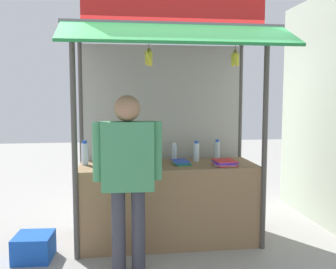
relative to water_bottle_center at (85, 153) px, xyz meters
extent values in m
plane|color=gray|center=(0.96, -0.09, -1.06)|extent=(20.00, 20.00, 0.00)
cube|color=olive|center=(0.96, -0.09, -0.60)|extent=(2.06, 0.76, 0.93)
cylinder|color=#4C4742|center=(-0.06, -0.47, 0.15)|extent=(0.06, 0.06, 2.42)
cylinder|color=#4C4742|center=(1.99, -0.47, 0.15)|extent=(0.06, 0.06, 2.42)
cylinder|color=#4C4742|center=(-0.06, 0.40, 0.15)|extent=(0.06, 0.06, 2.42)
cylinder|color=#4C4742|center=(1.99, 0.40, 0.15)|extent=(0.06, 0.06, 2.42)
cube|color=#B7B2A8|center=(0.96, 0.40, 0.12)|extent=(2.02, 0.04, 2.37)
cube|color=#3F3F44|center=(0.96, -0.14, 1.38)|extent=(2.26, 1.07, 0.04)
cube|color=#1E7A38|center=(0.96, -0.92, 1.24)|extent=(2.22, 0.51, 0.26)
cube|color=red|center=(0.96, -0.62, 1.57)|extent=(1.85, 0.04, 0.35)
cylinder|color=#59544C|center=(0.96, -0.57, 1.28)|extent=(1.96, 0.02, 0.02)
cylinder|color=silver|center=(0.00, 0.00, -0.01)|extent=(0.08, 0.08, 0.25)
cylinder|color=blue|center=(0.00, 0.00, 0.13)|extent=(0.05, 0.05, 0.03)
cylinder|color=silver|center=(1.33, 0.05, -0.02)|extent=(0.07, 0.07, 0.22)
cylinder|color=blue|center=(1.33, 0.05, 0.10)|extent=(0.05, 0.05, 0.03)
cylinder|color=silver|center=(1.07, 0.14, -0.04)|extent=(0.06, 0.06, 0.19)
cylinder|color=white|center=(1.07, 0.14, 0.07)|extent=(0.04, 0.04, 0.03)
cylinder|color=silver|center=(0.13, -0.05, -0.03)|extent=(0.07, 0.07, 0.21)
cylinder|color=blue|center=(0.13, -0.05, 0.09)|extent=(0.04, 0.04, 0.03)
cylinder|color=silver|center=(1.64, 0.22, -0.02)|extent=(0.07, 0.07, 0.22)
cylinder|color=blue|center=(1.64, 0.22, 0.10)|extent=(0.04, 0.04, 0.03)
cube|color=red|center=(1.61, -0.25, -0.13)|extent=(0.25, 0.30, 0.01)
cube|color=white|center=(1.60, -0.25, -0.12)|extent=(0.26, 0.31, 0.01)
cube|color=purple|center=(1.60, -0.26, -0.11)|extent=(0.26, 0.31, 0.01)
cube|color=blue|center=(1.61, -0.25, -0.09)|extent=(0.26, 0.31, 0.01)
cube|color=purple|center=(1.60, -0.26, -0.08)|extent=(0.25, 0.30, 0.01)
cube|color=red|center=(1.60, -0.26, -0.08)|extent=(0.25, 0.30, 0.01)
cube|color=green|center=(1.13, -0.12, -0.13)|extent=(0.19, 0.28, 0.01)
cube|color=blue|center=(1.13, -0.11, -0.12)|extent=(0.20, 0.28, 0.01)
cube|color=green|center=(1.12, -0.11, -0.11)|extent=(0.20, 0.28, 0.01)
cube|color=blue|center=(1.11, -0.11, -0.10)|extent=(0.19, 0.28, 0.01)
cylinder|color=#332D23|center=(0.71, -0.57, 1.20)|extent=(0.01, 0.01, 0.11)
cylinder|color=olive|center=(0.71, -0.57, 1.13)|extent=(0.04, 0.04, 0.04)
ellipsoid|color=yellow|center=(0.72, -0.57, 1.04)|extent=(0.04, 0.07, 0.16)
ellipsoid|color=yellow|center=(0.72, -0.56, 1.04)|extent=(0.05, 0.06, 0.16)
ellipsoid|color=yellow|center=(0.71, -0.54, 1.04)|extent=(0.09, 0.04, 0.16)
ellipsoid|color=yellow|center=(0.70, -0.55, 1.04)|extent=(0.07, 0.05, 0.16)
ellipsoid|color=yellow|center=(0.68, -0.56, 1.04)|extent=(0.05, 0.08, 0.16)
ellipsoid|color=yellow|center=(0.68, -0.58, 1.04)|extent=(0.05, 0.08, 0.16)
ellipsoid|color=yellow|center=(0.69, -0.59, 1.04)|extent=(0.07, 0.06, 0.16)
ellipsoid|color=yellow|center=(0.71, -0.60, 1.04)|extent=(0.09, 0.04, 0.16)
ellipsoid|color=yellow|center=(0.72, -0.58, 1.04)|extent=(0.06, 0.06, 0.16)
cylinder|color=#332D23|center=(1.61, -0.57, 1.20)|extent=(0.01, 0.01, 0.12)
cylinder|color=olive|center=(1.61, -0.57, 1.12)|extent=(0.04, 0.04, 0.04)
ellipsoid|color=yellow|center=(1.63, -0.58, 1.04)|extent=(0.04, 0.08, 0.15)
ellipsoid|color=yellow|center=(1.62, -0.55, 1.04)|extent=(0.07, 0.06, 0.15)
ellipsoid|color=yellow|center=(1.60, -0.56, 1.04)|extent=(0.07, 0.04, 0.15)
ellipsoid|color=yellow|center=(1.58, -0.56, 1.04)|extent=(0.06, 0.07, 0.15)
ellipsoid|color=yellow|center=(1.58, -0.58, 1.04)|extent=(0.05, 0.08, 0.15)
ellipsoid|color=yellow|center=(1.60, -0.59, 1.04)|extent=(0.07, 0.04, 0.15)
ellipsoid|color=yellow|center=(1.62, -0.59, 1.04)|extent=(0.08, 0.06, 0.15)
cylinder|color=#383842|center=(0.38, -0.88, -0.65)|extent=(0.13, 0.13, 0.83)
cylinder|color=#383842|center=(0.57, -0.88, -0.65)|extent=(0.13, 0.13, 0.83)
cube|color=#3F8C59|center=(0.47, -0.88, 0.10)|extent=(0.50, 0.22, 0.66)
cylinder|color=#3F8C59|center=(0.19, -0.88, 0.15)|extent=(0.11, 0.11, 0.56)
cylinder|color=#3F8C59|center=(0.75, -0.88, 0.15)|extent=(0.11, 0.11, 0.56)
sphere|color=#936B4C|center=(0.47, -0.88, 0.55)|extent=(0.25, 0.25, 0.25)
cube|color=#194CB2|center=(-0.52, -0.42, -0.93)|extent=(0.41, 0.41, 0.27)
cube|color=#B3BFA7|center=(3.15, 0.21, 0.47)|extent=(0.20, 2.40, 3.07)
camera|label=1|loc=(0.37, -4.44, 0.66)|focal=40.49mm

